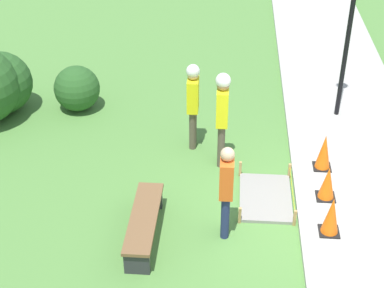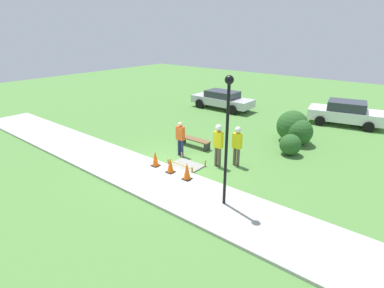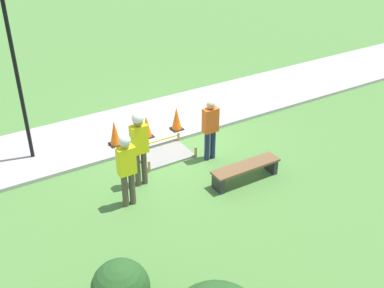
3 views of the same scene
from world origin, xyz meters
TOP-DOWN VIEW (x-y plane):
  - ground_plane at (0.00, 0.00)m, footprint 60.00×60.00m
  - sidewalk at (0.00, -1.34)m, footprint 28.00×2.69m
  - wet_concrete_patch at (0.58, 0.54)m, footprint 1.43×0.98m
  - traffic_cone_near_patch at (-0.36, -0.48)m, footprint 0.34×0.34m
  - traffic_cone_far_patch at (0.58, -0.53)m, footprint 0.34×0.34m
  - traffic_cone_sidewalk_edge at (1.52, -0.57)m, footprint 0.34×0.34m
  - park_bench at (-0.60, 2.57)m, footprint 1.81×0.44m
  - worker_supervisor at (1.67, 1.38)m, footprint 0.40×0.28m
  - worker_assistant at (2.27, 1.98)m, footprint 0.40×0.26m
  - bystander_in_orange_shirt at (-0.40, 1.25)m, footprint 0.40×0.22m
  - shrub_rounded_near at (3.44, 6.35)m, footprint 1.39×1.39m
  - shrub_rounded_far at (3.64, 4.70)m, footprint 1.03×1.03m

SIDE VIEW (x-z plane):
  - ground_plane at x=0.00m, z-range 0.00..0.00m
  - wet_concrete_patch at x=0.58m, z-range -0.12..0.19m
  - sidewalk at x=0.00m, z-range 0.00..0.10m
  - park_bench at x=-0.60m, z-range 0.10..0.55m
  - traffic_cone_far_patch at x=0.58m, z-range 0.10..0.75m
  - traffic_cone_near_patch at x=-0.36m, z-range 0.10..0.80m
  - traffic_cone_sidewalk_edge at x=1.52m, z-range 0.10..0.82m
  - shrub_rounded_far at x=3.64m, z-range 0.00..1.03m
  - shrub_rounded_near at x=3.44m, z-range 0.00..1.39m
  - bystander_in_orange_shirt at x=-0.40m, z-range 0.11..1.81m
  - worker_assistant at x=2.27m, z-range 0.19..2.02m
  - worker_supervisor at x=1.67m, z-range 0.22..2.17m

